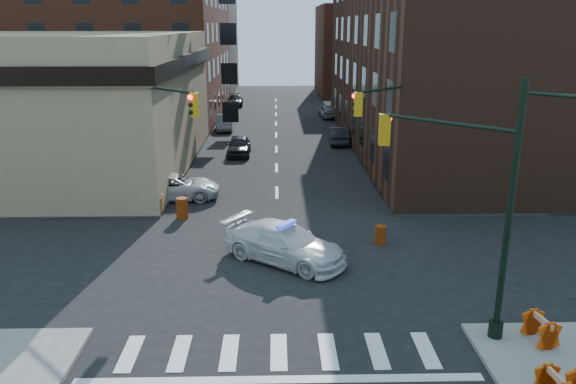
{
  "coord_description": "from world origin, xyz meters",
  "views": [
    {
      "loc": [
        -0.05,
        -21.73,
        9.56
      ],
      "look_at": [
        0.5,
        2.8,
        2.2
      ],
      "focal_mm": 35.0,
      "sensor_mm": 36.0,
      "label": 1
    }
  ],
  "objects_px": {
    "pickup": "(175,187)",
    "pedestrian_a": "(124,187)",
    "barrel_bank": "(182,208)",
    "barricade_se_a": "(540,329)",
    "barrel_road": "(381,235)",
    "parked_car_enear": "(339,135)",
    "parked_car_wnear": "(239,146)",
    "pedestrian_b": "(86,196)",
    "police_car": "(285,243)",
    "barricade_nw_a": "(152,204)",
    "parked_car_wfar": "(225,122)"
  },
  "relations": [
    {
      "from": "police_car",
      "to": "barrel_bank",
      "type": "bearing_deg",
      "value": 78.5
    },
    {
      "from": "pickup",
      "to": "barrel_bank",
      "type": "bearing_deg",
      "value": -169.03
    },
    {
      "from": "pedestrian_a",
      "to": "pedestrian_b",
      "type": "relative_size",
      "value": 1.0
    },
    {
      "from": "barrel_bank",
      "to": "parked_car_wnear",
      "type": "bearing_deg",
      "value": 82.07
    },
    {
      "from": "barrel_bank",
      "to": "barricade_se_a",
      "type": "distance_m",
      "value": 17.79
    },
    {
      "from": "barrel_road",
      "to": "parked_car_enear",
      "type": "bearing_deg",
      "value": 88.66
    },
    {
      "from": "barrel_road",
      "to": "police_car",
      "type": "bearing_deg",
      "value": -157.83
    },
    {
      "from": "parked_car_wfar",
      "to": "barrel_bank",
      "type": "relative_size",
      "value": 3.99
    },
    {
      "from": "parked_car_wnear",
      "to": "parked_car_wfar",
      "type": "bearing_deg",
      "value": 100.24
    },
    {
      "from": "pedestrian_b",
      "to": "barrel_bank",
      "type": "relative_size",
      "value": 1.74
    },
    {
      "from": "parked_car_wfar",
      "to": "barricade_nw_a",
      "type": "distance_m",
      "value": 24.5
    },
    {
      "from": "barrel_road",
      "to": "pickup",
      "type": "bearing_deg",
      "value": 145.62
    },
    {
      "from": "police_car",
      "to": "pedestrian_a",
      "type": "xyz_separation_m",
      "value": [
        -8.54,
        7.56,
        0.3
      ]
    },
    {
      "from": "parked_car_enear",
      "to": "barricade_nw_a",
      "type": "height_order",
      "value": "parked_car_enear"
    },
    {
      "from": "police_car",
      "to": "barrel_road",
      "type": "xyz_separation_m",
      "value": [
        4.36,
        1.78,
        -0.35
      ]
    },
    {
      "from": "police_car",
      "to": "parked_car_wnear",
      "type": "height_order",
      "value": "police_car"
    },
    {
      "from": "pedestrian_a",
      "to": "barrel_road",
      "type": "distance_m",
      "value": 14.16
    },
    {
      "from": "parked_car_enear",
      "to": "barrel_road",
      "type": "relative_size",
      "value": 4.86
    },
    {
      "from": "pedestrian_a",
      "to": "barricade_nw_a",
      "type": "relative_size",
      "value": 1.54
    },
    {
      "from": "police_car",
      "to": "parked_car_wfar",
      "type": "xyz_separation_m",
      "value": [
        -5.09,
        30.59,
        -0.09
      ]
    },
    {
      "from": "barricade_se_a",
      "to": "parked_car_wnear",
      "type": "bearing_deg",
      "value": 13.19
    },
    {
      "from": "barrel_bank",
      "to": "barrel_road",
      "type": "bearing_deg",
      "value": -21.73
    },
    {
      "from": "barricade_se_a",
      "to": "barricade_nw_a",
      "type": "relative_size",
      "value": 0.94
    },
    {
      "from": "parked_car_wfar",
      "to": "parked_car_enear",
      "type": "relative_size",
      "value": 1.0
    },
    {
      "from": "police_car",
      "to": "parked_car_enear",
      "type": "xyz_separation_m",
      "value": [
        4.88,
        23.99,
        -0.09
      ]
    },
    {
      "from": "barrel_road",
      "to": "barricade_se_a",
      "type": "relative_size",
      "value": 0.77
    },
    {
      "from": "barrel_bank",
      "to": "barricade_nw_a",
      "type": "relative_size",
      "value": 0.88
    },
    {
      "from": "parked_car_wfar",
      "to": "barricade_se_a",
      "type": "bearing_deg",
      "value": -73.92
    },
    {
      "from": "parked_car_enear",
      "to": "barricade_nw_a",
      "type": "relative_size",
      "value": 3.53
    },
    {
      "from": "parked_car_wfar",
      "to": "barricade_nw_a",
      "type": "relative_size",
      "value": 3.53
    },
    {
      "from": "parked_car_wfar",
      "to": "parked_car_enear",
      "type": "bearing_deg",
      "value": -36.44
    },
    {
      "from": "parked_car_wfar",
      "to": "pedestrian_b",
      "type": "xyz_separation_m",
      "value": [
        -5.04,
        -24.62,
        0.38
      ]
    },
    {
      "from": "parked_car_wnear",
      "to": "parked_car_wfar",
      "type": "height_order",
      "value": "parked_car_wnear"
    },
    {
      "from": "parked_car_enear",
      "to": "pedestrian_b",
      "type": "height_order",
      "value": "pedestrian_b"
    },
    {
      "from": "barrel_bank",
      "to": "police_car",
      "type": "bearing_deg",
      "value": -47.23
    },
    {
      "from": "pedestrian_a",
      "to": "barrel_road",
      "type": "height_order",
      "value": "pedestrian_a"
    },
    {
      "from": "police_car",
      "to": "barricade_nw_a",
      "type": "bearing_deg",
      "value": 83.55
    },
    {
      "from": "barrel_bank",
      "to": "barricade_se_a",
      "type": "height_order",
      "value": "barrel_bank"
    },
    {
      "from": "parked_car_wnear",
      "to": "pedestrian_b",
      "type": "xyz_separation_m",
      "value": [
        -7.0,
        -14.11,
        0.36
      ]
    },
    {
      "from": "parked_car_wnear",
      "to": "parked_car_enear",
      "type": "bearing_deg",
      "value": 25.75
    },
    {
      "from": "parked_car_wfar",
      "to": "barricade_se_a",
      "type": "relative_size",
      "value": 3.75
    },
    {
      "from": "pickup",
      "to": "parked_car_wnear",
      "type": "distance_m",
      "value": 11.53
    },
    {
      "from": "parked_car_wnear",
      "to": "barricade_nw_a",
      "type": "distance_m",
      "value": 14.4
    },
    {
      "from": "police_car",
      "to": "parked_car_enear",
      "type": "height_order",
      "value": "police_car"
    },
    {
      "from": "parked_car_enear",
      "to": "barrel_road",
      "type": "xyz_separation_m",
      "value": [
        -0.52,
        -22.21,
        -0.27
      ]
    },
    {
      "from": "pickup",
      "to": "pedestrian_a",
      "type": "relative_size",
      "value": 2.72
    },
    {
      "from": "parked_car_wnear",
      "to": "pedestrian_b",
      "type": "distance_m",
      "value": 15.75
    },
    {
      "from": "police_car",
      "to": "pickup",
      "type": "height_order",
      "value": "police_car"
    },
    {
      "from": "pickup",
      "to": "parked_car_wnear",
      "type": "height_order",
      "value": "parked_car_wnear"
    },
    {
      "from": "police_car",
      "to": "barrel_bank",
      "type": "distance_m",
      "value": 7.59
    }
  ]
}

